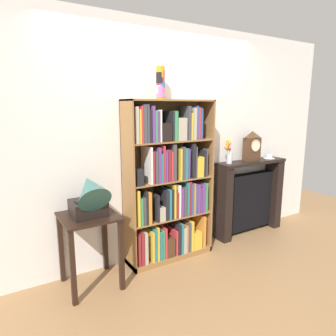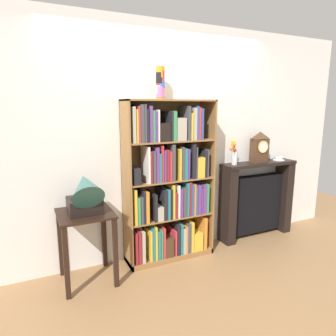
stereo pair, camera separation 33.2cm
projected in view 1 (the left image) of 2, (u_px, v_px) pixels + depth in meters
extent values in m
cube|color=#997047|center=(175.00, 262.00, 3.44)|extent=(7.84, 6.40, 0.02)
cube|color=silver|center=(173.00, 142.00, 3.54)|extent=(4.84, 0.08, 2.60)
cube|color=olive|center=(128.00, 188.00, 3.12)|extent=(0.02, 0.31, 1.78)
cube|color=olive|center=(204.00, 177.00, 3.62)|extent=(0.02, 0.31, 1.78)
cube|color=brown|center=(162.00, 179.00, 3.49)|extent=(1.00, 0.01, 1.78)
cube|color=olive|center=(169.00, 100.00, 3.19)|extent=(1.00, 0.31, 0.02)
cube|color=olive|center=(169.00, 254.00, 3.54)|extent=(1.00, 0.31, 0.06)
cube|color=maroon|center=(135.00, 247.00, 3.26)|extent=(0.02, 0.26, 0.35)
cube|color=maroon|center=(138.00, 246.00, 3.28)|extent=(0.03, 0.25, 0.36)
cube|color=#B2A893|center=(142.00, 245.00, 3.29)|extent=(0.04, 0.24, 0.35)
cube|color=gold|center=(150.00, 245.00, 3.32)|extent=(0.02, 0.20, 0.34)
cube|color=teal|center=(151.00, 242.00, 3.35)|extent=(0.03, 0.25, 0.37)
cube|color=gold|center=(154.00, 242.00, 3.35)|extent=(0.03, 0.21, 0.38)
cube|color=teal|center=(157.00, 243.00, 3.38)|extent=(0.03, 0.23, 0.33)
cube|color=#388E56|center=(159.00, 242.00, 3.39)|extent=(0.02, 0.22, 0.33)
cube|color=#C63338|center=(161.00, 240.00, 3.42)|extent=(0.03, 0.26, 0.35)
cube|color=#472D1C|center=(167.00, 245.00, 3.45)|extent=(0.10, 0.21, 0.22)
cube|color=#C63338|center=(172.00, 240.00, 3.49)|extent=(0.02, 0.24, 0.29)
cube|color=black|center=(175.00, 237.00, 3.50)|extent=(0.03, 0.22, 0.36)
cube|color=teal|center=(178.00, 237.00, 3.51)|extent=(0.03, 0.21, 0.36)
cube|color=#B2A893|center=(180.00, 238.00, 3.55)|extent=(0.04, 0.24, 0.30)
cube|color=orange|center=(183.00, 237.00, 3.55)|extent=(0.02, 0.21, 0.32)
cube|color=#424247|center=(184.00, 235.00, 3.57)|extent=(0.04, 0.23, 0.35)
cube|color=gold|center=(187.00, 233.00, 3.60)|extent=(0.04, 0.26, 0.36)
cube|color=gold|center=(193.00, 238.00, 3.64)|extent=(0.11, 0.23, 0.21)
cube|color=orange|center=(199.00, 230.00, 3.67)|extent=(0.04, 0.23, 0.38)
cube|color=olive|center=(169.00, 216.00, 3.45)|extent=(0.96, 0.29, 0.02)
cube|color=gold|center=(134.00, 206.00, 3.17)|extent=(0.03, 0.25, 0.37)
cube|color=#388E56|center=(138.00, 210.00, 3.18)|extent=(0.03, 0.23, 0.29)
cube|color=#424247|center=(140.00, 209.00, 3.21)|extent=(0.03, 0.27, 0.29)
cube|color=black|center=(142.00, 206.00, 3.21)|extent=(0.02, 0.24, 0.35)
cube|color=orange|center=(145.00, 206.00, 3.23)|extent=(0.04, 0.25, 0.34)
cube|color=black|center=(153.00, 206.00, 3.29)|extent=(0.02, 0.26, 0.30)
cube|color=#B2A893|center=(158.00, 212.00, 3.31)|extent=(0.07, 0.21, 0.15)
cube|color=black|center=(162.00, 203.00, 3.35)|extent=(0.04, 0.27, 0.33)
cube|color=teal|center=(166.00, 203.00, 3.34)|extent=(0.03, 0.21, 0.33)
cube|color=black|center=(168.00, 202.00, 3.37)|extent=(0.02, 0.23, 0.34)
cube|color=gold|center=(170.00, 200.00, 3.37)|extent=(0.02, 0.21, 0.38)
cube|color=maroon|center=(173.00, 204.00, 3.39)|extent=(0.03, 0.20, 0.29)
cube|color=white|center=(174.00, 199.00, 3.42)|extent=(0.02, 0.24, 0.37)
cube|color=#663884|center=(177.00, 201.00, 3.43)|extent=(0.03, 0.23, 0.33)
cube|color=#424247|center=(180.00, 200.00, 3.46)|extent=(0.04, 0.25, 0.33)
cube|color=teal|center=(182.00, 197.00, 3.48)|extent=(0.03, 0.27, 0.38)
cube|color=maroon|center=(185.00, 196.00, 3.49)|extent=(0.03, 0.26, 0.39)
cube|color=#2D519E|center=(187.00, 197.00, 3.51)|extent=(0.03, 0.26, 0.36)
cube|color=orange|center=(189.00, 197.00, 3.51)|extent=(0.02, 0.23, 0.36)
cube|color=#2D519E|center=(192.00, 198.00, 3.52)|extent=(0.02, 0.21, 0.33)
cube|color=#663884|center=(193.00, 197.00, 3.55)|extent=(0.04, 0.25, 0.34)
cube|color=#663884|center=(195.00, 198.00, 3.58)|extent=(0.02, 0.26, 0.30)
cube|color=#663884|center=(197.00, 196.00, 3.59)|extent=(0.04, 0.27, 0.34)
cube|color=#388E56|center=(201.00, 196.00, 3.59)|extent=(0.03, 0.22, 0.34)
cube|color=olive|center=(169.00, 179.00, 3.36)|extent=(0.96, 0.29, 0.02)
cube|color=black|center=(137.00, 176.00, 3.08)|extent=(0.07, 0.18, 0.17)
cube|color=white|center=(147.00, 165.00, 3.15)|extent=(0.02, 0.23, 0.38)
cube|color=maroon|center=(149.00, 167.00, 3.16)|extent=(0.02, 0.21, 0.33)
cube|color=#424247|center=(152.00, 166.00, 3.18)|extent=(0.03, 0.22, 0.33)
cube|color=#663884|center=(155.00, 164.00, 3.19)|extent=(0.03, 0.22, 0.37)
cube|color=teal|center=(158.00, 167.00, 3.21)|extent=(0.02, 0.21, 0.31)
cube|color=#C63338|center=(160.00, 163.00, 3.22)|extent=(0.02, 0.23, 0.38)
cube|color=#663884|center=(161.00, 165.00, 3.26)|extent=(0.02, 0.27, 0.34)
cube|color=maroon|center=(164.00, 164.00, 3.27)|extent=(0.03, 0.25, 0.34)
cube|color=#C63338|center=(168.00, 165.00, 3.27)|extent=(0.02, 0.21, 0.32)
cube|color=#424247|center=(170.00, 162.00, 3.29)|extent=(0.04, 0.23, 0.39)
cube|color=gold|center=(175.00, 163.00, 3.34)|extent=(0.02, 0.25, 0.34)
cube|color=#424247|center=(179.00, 162.00, 3.34)|extent=(0.03, 0.20, 0.35)
cube|color=teal|center=(182.00, 163.00, 3.36)|extent=(0.03, 0.21, 0.34)
cube|color=#663884|center=(184.00, 163.00, 3.39)|extent=(0.02, 0.23, 0.33)
cube|color=black|center=(189.00, 160.00, 3.41)|extent=(0.04, 0.21, 0.38)
cube|color=#424247|center=(191.00, 161.00, 3.43)|extent=(0.02, 0.23, 0.35)
cube|color=gold|center=(196.00, 166.00, 3.47)|extent=(0.09, 0.20, 0.23)
cube|color=black|center=(199.00, 162.00, 3.50)|extent=(0.02, 0.23, 0.30)
cube|color=#424247|center=(201.00, 161.00, 3.51)|extent=(0.02, 0.22, 0.32)
cube|color=olive|center=(169.00, 141.00, 3.28)|extent=(0.96, 0.29, 0.02)
cube|color=#B2A893|center=(133.00, 125.00, 3.00)|extent=(0.03, 0.24, 0.35)
cube|color=gold|center=(136.00, 126.00, 3.01)|extent=(0.02, 0.23, 0.33)
cube|color=#C63338|center=(137.00, 124.00, 3.03)|extent=(0.02, 0.27, 0.36)
cube|color=#424247|center=(141.00, 124.00, 3.02)|extent=(0.04, 0.21, 0.37)
cube|color=#424247|center=(144.00, 123.00, 3.04)|extent=(0.02, 0.20, 0.37)
cube|color=black|center=(145.00, 126.00, 3.08)|extent=(0.02, 0.26, 0.33)
cube|color=#663884|center=(149.00, 124.00, 3.08)|extent=(0.03, 0.23, 0.36)
cube|color=#388E56|center=(151.00, 126.00, 3.10)|extent=(0.02, 0.23, 0.32)
cube|color=#663884|center=(154.00, 126.00, 3.11)|extent=(0.02, 0.22, 0.31)
cube|color=white|center=(156.00, 126.00, 3.13)|extent=(0.02, 0.23, 0.32)
cube|color=black|center=(162.00, 132.00, 3.17)|extent=(0.12, 0.22, 0.19)
cube|color=black|center=(167.00, 126.00, 3.22)|extent=(0.02, 0.27, 0.31)
cube|color=#388E56|center=(171.00, 126.00, 3.22)|extent=(0.04, 0.22, 0.31)
cube|color=#B2A893|center=(178.00, 129.00, 3.25)|extent=(0.11, 0.19, 0.24)
cube|color=#424247|center=(185.00, 123.00, 3.29)|extent=(0.03, 0.20, 0.36)
cube|color=gold|center=(186.00, 126.00, 3.33)|extent=(0.02, 0.25, 0.29)
cube|color=#B2A893|center=(190.00, 124.00, 3.33)|extent=(0.04, 0.20, 0.34)
cube|color=#2D519E|center=(192.00, 123.00, 3.35)|extent=(0.02, 0.23, 0.36)
cube|color=#C63338|center=(193.00, 123.00, 3.38)|extent=(0.03, 0.26, 0.34)
cube|color=#2D519E|center=(196.00, 124.00, 3.39)|extent=(0.02, 0.23, 0.33)
cylinder|color=orange|center=(160.00, 94.00, 3.15)|extent=(0.09, 0.09, 0.11)
cylinder|color=pink|center=(160.00, 92.00, 3.14)|extent=(0.09, 0.09, 0.11)
cylinder|color=white|center=(161.00, 90.00, 3.14)|extent=(0.09, 0.09, 0.11)
cylinder|color=white|center=(160.00, 88.00, 3.14)|extent=(0.09, 0.09, 0.11)
cylinder|color=red|center=(160.00, 86.00, 3.13)|extent=(0.09, 0.09, 0.11)
cylinder|color=blue|center=(160.00, 84.00, 3.13)|extent=(0.09, 0.09, 0.11)
cylinder|color=blue|center=(161.00, 82.00, 3.12)|extent=(0.09, 0.09, 0.11)
cylinder|color=red|center=(160.00, 80.00, 3.12)|extent=(0.09, 0.09, 0.11)
cylinder|color=black|center=(160.00, 78.00, 3.11)|extent=(0.09, 0.09, 0.11)
cylinder|color=red|center=(161.00, 76.00, 3.11)|extent=(0.09, 0.09, 0.11)
cylinder|color=white|center=(160.00, 74.00, 3.11)|extent=(0.09, 0.09, 0.11)
cylinder|color=orange|center=(160.00, 72.00, 3.10)|extent=(0.09, 0.09, 0.11)
cube|color=black|center=(89.00, 216.00, 2.84)|extent=(0.51, 0.51, 0.02)
cube|color=black|center=(73.00, 268.00, 2.61)|extent=(0.04, 0.04, 0.69)
cube|color=black|center=(121.00, 255.00, 2.84)|extent=(0.04, 0.04, 0.69)
cube|color=black|center=(61.00, 248.00, 2.99)|extent=(0.04, 0.04, 0.69)
cube|color=black|center=(105.00, 238.00, 3.21)|extent=(0.04, 0.04, 0.69)
cube|color=black|center=(88.00, 208.00, 2.83)|extent=(0.31, 0.28, 0.14)
cylinder|color=black|center=(88.00, 200.00, 2.81)|extent=(0.24, 0.24, 0.01)
cylinder|color=#2D605B|center=(89.00, 198.00, 2.77)|extent=(0.03, 0.03, 0.06)
cone|color=#2D605B|center=(91.00, 189.00, 2.69)|extent=(0.29, 0.39, 0.40)
cube|color=black|center=(251.00, 162.00, 4.03)|extent=(1.06, 0.25, 0.04)
cube|color=black|center=(223.00, 204.00, 3.89)|extent=(0.12, 0.23, 0.96)
cube|color=black|center=(273.00, 194.00, 4.37)|extent=(0.12, 0.23, 0.96)
cube|color=black|center=(247.00, 201.00, 4.17)|extent=(0.78, 0.13, 0.77)
cube|color=#472D1C|center=(252.00, 149.00, 3.99)|extent=(0.21, 0.12, 0.31)
pyramid|color=#472D1C|center=(252.00, 134.00, 3.95)|extent=(0.21, 0.12, 0.09)
cylinder|color=silver|center=(256.00, 146.00, 3.93)|extent=(0.15, 0.01, 0.15)
torus|color=#B79347|center=(256.00, 146.00, 3.92)|extent=(0.16, 0.01, 0.16)
cylinder|color=silver|center=(229.00, 157.00, 3.81)|extent=(0.07, 0.07, 0.16)
cylinder|color=#4C753D|center=(228.00, 155.00, 3.79)|extent=(0.03, 0.03, 0.19)
sphere|color=orange|center=(226.00, 148.00, 3.78)|extent=(0.05, 0.05, 0.05)
cylinder|color=#4C753D|center=(229.00, 154.00, 3.81)|extent=(0.02, 0.02, 0.21)
sphere|color=orange|center=(228.00, 145.00, 3.79)|extent=(0.04, 0.04, 0.04)
cylinder|color=#4C753D|center=(229.00, 153.00, 3.81)|extent=(0.01, 0.04, 0.23)
sphere|color=orange|center=(228.00, 144.00, 3.81)|extent=(0.05, 0.05, 0.05)
cylinder|color=#4C753D|center=(229.00, 153.00, 3.78)|extent=(0.02, 0.04, 0.24)
sphere|color=orange|center=(230.00, 143.00, 3.74)|extent=(0.04, 0.04, 0.04)
cylinder|color=#4C753D|center=(230.00, 156.00, 3.79)|extent=(0.03, 0.02, 0.18)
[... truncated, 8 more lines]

